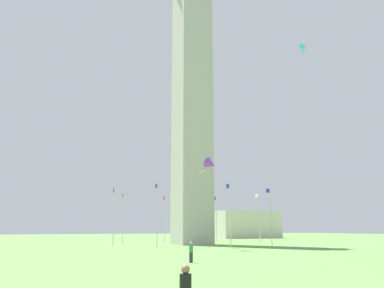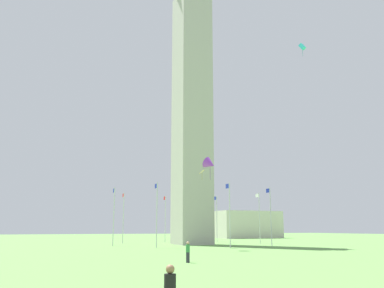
{
  "view_description": "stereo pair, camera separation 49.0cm",
  "coord_description": "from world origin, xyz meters",
  "px_view_note": "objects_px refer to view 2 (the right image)",
  "views": [
    {
      "loc": [
        -64.21,
        28.28,
        2.67
      ],
      "look_at": [
        0.0,
        0.0,
        16.9
      ],
      "focal_mm": 38.87,
      "sensor_mm": 36.0,
      "label": 1
    },
    {
      "loc": [
        -64.41,
        27.83,
        2.67
      ],
      "look_at": [
        0.0,
        0.0,
        16.9
      ],
      "focal_mm": 38.87,
      "sensor_mm": 36.0,
      "label": 2
    }
  ],
  "objects_px": {
    "flagpole_e": "(114,214)",
    "flagpole_se": "(157,212)",
    "kite_yellow_diamond": "(202,172)",
    "flagpole_sw": "(271,214)",
    "flagpole_nw": "(217,217)",
    "flagpole_w": "(259,216)",
    "kite_purple_delta": "(210,164)",
    "flagpole_n": "(165,217)",
    "kite_cyan_box": "(302,47)",
    "distant_building": "(231,225)",
    "person_green_shirt": "(188,252)",
    "obelisk_monument": "(192,97)",
    "flagpole_s": "(230,212)",
    "flagpole_ne": "(123,216)"
  },
  "relations": [
    {
      "from": "flagpole_nw",
      "to": "person_green_shirt",
      "type": "relative_size",
      "value": 5.48
    },
    {
      "from": "person_green_shirt",
      "to": "flagpole_se",
      "type": "bearing_deg",
      "value": -2.17
    },
    {
      "from": "obelisk_monument",
      "to": "flagpole_s",
      "type": "relative_size",
      "value": 5.68
    },
    {
      "from": "obelisk_monument",
      "to": "flagpole_se",
      "type": "bearing_deg",
      "value": 134.83
    },
    {
      "from": "obelisk_monument",
      "to": "flagpole_sw",
      "type": "bearing_deg",
      "value": -134.83
    },
    {
      "from": "flagpole_se",
      "to": "obelisk_monument",
      "type": "bearing_deg",
      "value": -45.17
    },
    {
      "from": "flagpole_w",
      "to": "kite_purple_delta",
      "type": "bearing_deg",
      "value": 132.23
    },
    {
      "from": "kite_purple_delta",
      "to": "kite_cyan_box",
      "type": "distance_m",
      "value": 23.96
    },
    {
      "from": "flagpole_s",
      "to": "flagpole_nw",
      "type": "xyz_separation_m",
      "value": [
        22.47,
        -9.31,
        0.0
      ]
    },
    {
      "from": "obelisk_monument",
      "to": "flagpole_w",
      "type": "relative_size",
      "value": 5.68
    },
    {
      "from": "obelisk_monument",
      "to": "flagpole_n",
      "type": "distance_m",
      "value": 24.42
    },
    {
      "from": "flagpole_nw",
      "to": "kite_purple_delta",
      "type": "distance_m",
      "value": 29.09
    },
    {
      "from": "flagpole_ne",
      "to": "flagpole_nw",
      "type": "bearing_deg",
      "value": -90.0
    },
    {
      "from": "person_green_shirt",
      "to": "obelisk_monument",
      "type": "bearing_deg",
      "value": -13.33
    },
    {
      "from": "distant_building",
      "to": "flagpole_w",
      "type": "bearing_deg",
      "value": 157.18
    },
    {
      "from": "flagpole_se",
      "to": "kite_yellow_diamond",
      "type": "distance_m",
      "value": 9.22
    },
    {
      "from": "flagpole_se",
      "to": "kite_purple_delta",
      "type": "height_order",
      "value": "kite_purple_delta"
    },
    {
      "from": "kite_cyan_box",
      "to": "flagpole_se",
      "type": "bearing_deg",
      "value": 68.37
    },
    {
      "from": "flagpole_nw",
      "to": "flagpole_w",
      "type": "bearing_deg",
      "value": -157.5
    },
    {
      "from": "flagpole_se",
      "to": "kite_purple_delta",
      "type": "relative_size",
      "value": 2.93
    },
    {
      "from": "flagpole_sw",
      "to": "person_green_shirt",
      "type": "bearing_deg",
      "value": 134.97
    },
    {
      "from": "kite_yellow_diamond",
      "to": "distant_building",
      "type": "relative_size",
      "value": 0.06
    },
    {
      "from": "flagpole_e",
      "to": "flagpole_n",
      "type": "bearing_deg",
      "value": -45.0
    },
    {
      "from": "kite_yellow_diamond",
      "to": "kite_cyan_box",
      "type": "relative_size",
      "value": 0.7
    },
    {
      "from": "flagpole_se",
      "to": "kite_yellow_diamond",
      "type": "height_order",
      "value": "kite_yellow_diamond"
    },
    {
      "from": "obelisk_monument",
      "to": "flagpole_n",
      "type": "xyz_separation_m",
      "value": [
        13.22,
        0.0,
        -20.53
      ]
    },
    {
      "from": "flagpole_s",
      "to": "kite_yellow_diamond",
      "type": "height_order",
      "value": "kite_yellow_diamond"
    },
    {
      "from": "flagpole_sw",
      "to": "flagpole_nw",
      "type": "bearing_deg",
      "value": -0.0
    },
    {
      "from": "flagpole_nw",
      "to": "kite_cyan_box",
      "type": "distance_m",
      "value": 36.34
    },
    {
      "from": "kite_purple_delta",
      "to": "distant_building",
      "type": "distance_m",
      "value": 71.02
    },
    {
      "from": "obelisk_monument",
      "to": "flagpole_n",
      "type": "height_order",
      "value": "obelisk_monument"
    },
    {
      "from": "distant_building",
      "to": "flagpole_n",
      "type": "bearing_deg",
      "value": 134.71
    },
    {
      "from": "obelisk_monument",
      "to": "flagpole_n",
      "type": "relative_size",
      "value": 5.68
    },
    {
      "from": "flagpole_n",
      "to": "flagpole_sw",
      "type": "distance_m",
      "value": 24.32
    },
    {
      "from": "flagpole_e",
      "to": "kite_cyan_box",
      "type": "relative_size",
      "value": 4.22
    },
    {
      "from": "flagpole_se",
      "to": "person_green_shirt",
      "type": "relative_size",
      "value": 5.48
    },
    {
      "from": "flagpole_nw",
      "to": "kite_purple_delta",
      "type": "height_order",
      "value": "kite_purple_delta"
    },
    {
      "from": "flagpole_ne",
      "to": "flagpole_nw",
      "type": "height_order",
      "value": "same"
    },
    {
      "from": "flagpole_e",
      "to": "flagpole_sw",
      "type": "relative_size",
      "value": 1.0
    },
    {
      "from": "flagpole_se",
      "to": "person_green_shirt",
      "type": "xyz_separation_m",
      "value": [
        -24.02,
        5.43,
        -4.06
      ]
    },
    {
      "from": "flagpole_w",
      "to": "flagpole_nw",
      "type": "distance_m",
      "value": 10.07
    },
    {
      "from": "flagpole_ne",
      "to": "flagpole_e",
      "type": "distance_m",
      "value": 10.07
    },
    {
      "from": "flagpole_w",
      "to": "distant_building",
      "type": "relative_size",
      "value": 0.33
    },
    {
      "from": "flagpole_e",
      "to": "flagpole_se",
      "type": "distance_m",
      "value": 10.07
    },
    {
      "from": "obelisk_monument",
      "to": "flagpole_se",
      "type": "xyz_separation_m",
      "value": [
        -9.25,
        9.31,
        -20.53
      ]
    },
    {
      "from": "flagpole_nw",
      "to": "distant_building",
      "type": "relative_size",
      "value": 0.33
    },
    {
      "from": "flagpole_n",
      "to": "distant_building",
      "type": "relative_size",
      "value": 0.33
    },
    {
      "from": "person_green_shirt",
      "to": "distant_building",
      "type": "xyz_separation_m",
      "value": [
        78.22,
        -46.79,
        2.8
      ]
    },
    {
      "from": "flagpole_n",
      "to": "distant_building",
      "type": "xyz_separation_m",
      "value": [
        31.73,
        -32.06,
        -1.25
      ]
    },
    {
      "from": "flagpole_s",
      "to": "flagpole_nw",
      "type": "bearing_deg",
      "value": -22.5
    }
  ]
}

